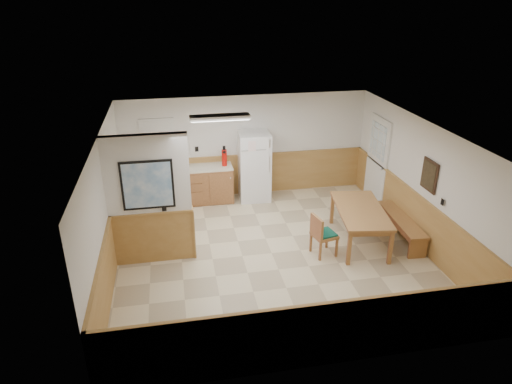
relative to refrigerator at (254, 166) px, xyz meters
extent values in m
plane|color=beige|center=(-0.14, -2.63, -0.84)|extent=(6.00, 6.00, 0.00)
cube|color=white|center=(-0.14, -2.63, 1.66)|extent=(6.00, 6.00, 0.02)
cube|color=white|center=(-0.14, 0.37, 0.41)|extent=(6.00, 0.02, 2.50)
cube|color=white|center=(2.86, -2.63, 0.41)|extent=(0.02, 6.00, 2.50)
cube|color=white|center=(-3.14, -2.63, 0.41)|extent=(0.02, 6.00, 2.50)
cube|color=#AF8446|center=(-0.14, 0.35, -0.34)|extent=(6.00, 0.04, 1.00)
cube|color=#AF8446|center=(2.84, -2.63, -0.34)|extent=(0.04, 6.00, 1.00)
cube|color=#AF8446|center=(-3.12, -2.63, -0.34)|extent=(0.04, 6.00, 1.00)
cube|color=white|center=(-2.39, -2.43, 0.91)|extent=(1.50, 0.15, 1.50)
cube|color=#AF8446|center=(-2.39, -2.43, -0.34)|extent=(1.50, 0.17, 1.00)
cube|color=black|center=(-2.39, -2.52, 0.76)|extent=(0.92, 0.03, 0.92)
cube|color=white|center=(-2.39, -2.54, 0.76)|extent=(0.84, 0.01, 0.84)
cube|color=#975F35|center=(-1.24, 0.05, -0.41)|extent=(1.40, 0.60, 0.86)
cube|color=#975F35|center=(-2.71, 0.05, -0.41)|extent=(0.06, 0.60, 0.86)
cube|color=#975F35|center=(-1.97, 0.05, -0.41)|extent=(0.06, 0.60, 0.86)
cube|color=beige|center=(-1.64, 0.05, 0.04)|extent=(2.20, 0.60, 0.04)
cube|color=beige|center=(-1.64, 0.35, 0.11)|extent=(2.20, 0.02, 0.10)
cube|color=white|center=(2.83, -0.73, 0.19)|extent=(0.05, 1.02, 2.15)
cube|color=white|center=(2.82, -0.73, 0.19)|extent=(0.04, 0.90, 2.05)
cube|color=silver|center=(2.79, -0.73, 0.71)|extent=(0.02, 0.76, 0.80)
cube|color=white|center=(-2.24, 0.35, 0.71)|extent=(0.80, 0.03, 1.00)
cube|color=white|center=(-2.24, 0.34, 0.71)|extent=(0.70, 0.01, 0.90)
cube|color=#311F13|center=(2.83, -2.93, 0.71)|extent=(0.03, 0.50, 0.60)
cube|color=black|center=(2.81, -2.93, 0.71)|extent=(0.01, 0.42, 0.52)
cube|color=white|center=(-0.94, -1.33, 1.61)|extent=(1.20, 0.30, 0.08)
cube|color=white|center=(-0.94, -1.33, 1.57)|extent=(1.15, 0.25, 0.01)
cube|color=white|center=(0.00, 0.00, 0.00)|extent=(0.77, 0.73, 1.68)
cube|color=silver|center=(0.30, -0.36, 0.69)|extent=(0.03, 0.02, 0.22)
cube|color=silver|center=(0.30, -0.36, 0.17)|extent=(0.03, 0.02, 0.39)
cube|color=#A77F3D|center=(1.70, -2.52, -0.11)|extent=(1.16, 1.92, 0.05)
cube|color=#A77F3D|center=(1.70, -2.52, -0.19)|extent=(1.05, 1.80, 0.10)
cube|color=#A77F3D|center=(1.18, -3.29, -0.49)|extent=(0.08, 0.08, 0.70)
cube|color=#A77F3D|center=(1.44, -1.63, -0.49)|extent=(0.08, 0.08, 0.70)
cube|color=#A77F3D|center=(1.96, -3.41, -0.49)|extent=(0.08, 0.08, 0.70)
cube|color=#A77F3D|center=(2.21, -1.75, -0.49)|extent=(0.08, 0.08, 0.70)
cube|color=#A77F3D|center=(2.63, -2.50, -0.41)|extent=(0.49, 1.75, 0.05)
cube|color=#A77F3D|center=(2.63, -3.32, -0.64)|extent=(0.36, 0.08, 0.40)
cube|color=#A77F3D|center=(2.63, -1.69, -0.64)|extent=(0.36, 0.08, 0.40)
cube|color=#A77F3D|center=(0.85, -2.84, -0.42)|extent=(0.50, 0.50, 0.06)
cube|color=#10543F|center=(0.85, -2.84, -0.37)|extent=(0.46, 0.46, 0.03)
cube|color=#A77F3D|center=(0.67, -2.88, -0.19)|extent=(0.14, 0.43, 0.40)
cube|color=#10543F|center=(0.49, -2.92, -0.19)|extent=(0.10, 0.36, 0.34)
cube|color=#A77F3D|center=(0.71, -3.06, -0.64)|extent=(0.05, 0.05, 0.39)
cube|color=#A77F3D|center=(0.63, -2.70, -0.64)|extent=(0.05, 0.05, 0.39)
cube|color=#A77F3D|center=(1.06, -2.98, -0.64)|extent=(0.05, 0.05, 0.39)
cube|color=#A77F3D|center=(0.99, -2.62, -0.64)|extent=(0.05, 0.05, 0.39)
cylinder|color=red|center=(-0.72, 0.03, 0.26)|extent=(0.13, 0.13, 0.40)
cylinder|color=black|center=(-0.72, 0.03, 0.51)|extent=(0.07, 0.07, 0.09)
cylinder|color=green|center=(-2.28, 0.06, 0.17)|extent=(0.08, 0.08, 0.21)
camera|label=1|loc=(-1.90, -10.17, 3.93)|focal=32.00mm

